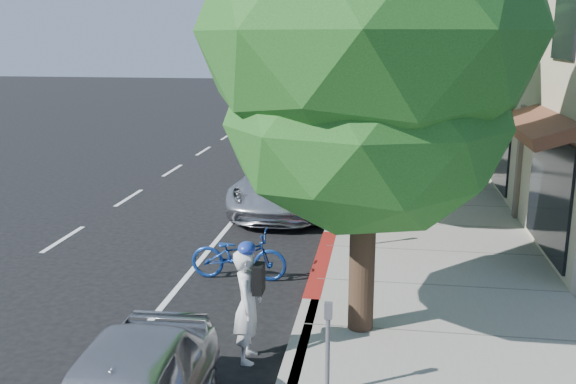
% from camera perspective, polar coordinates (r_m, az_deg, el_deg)
% --- Properties ---
extents(ground, '(120.00, 120.00, 0.00)m').
position_cam_1_polar(ground, '(12.40, 2.57, -8.32)').
color(ground, black).
rests_on(ground, ground).
extents(sidewalk, '(4.60, 56.00, 0.15)m').
position_cam_1_polar(sidewalk, '(20.00, 11.55, 0.21)').
color(sidewalk, gray).
rests_on(sidewalk, ground).
extents(curb, '(0.30, 56.00, 0.15)m').
position_cam_1_polar(curb, '(20.00, 4.96, 0.44)').
color(curb, '#9E998E').
rests_on(curb, ground).
extents(curb_red_segment, '(0.32, 4.00, 0.15)m').
position_cam_1_polar(curb_red_segment, '(13.30, 3.03, -6.42)').
color(curb_red_segment, maroon).
rests_on(curb_red_segment, ground).
extents(street_tree_0, '(4.95, 4.95, 7.57)m').
position_cam_1_polar(street_tree_0, '(9.44, 7.17, 13.33)').
color(street_tree_0, black).
rests_on(street_tree_0, ground).
extents(street_tree_1, '(5.04, 5.04, 7.62)m').
position_cam_1_polar(street_tree_1, '(15.44, 7.77, 13.47)').
color(street_tree_1, black).
rests_on(street_tree_1, ground).
extents(street_tree_2, '(3.78, 3.78, 7.18)m').
position_cam_1_polar(street_tree_2, '(21.44, 8.03, 13.35)').
color(street_tree_2, black).
rests_on(street_tree_2, ground).
extents(street_tree_3, '(4.98, 4.98, 7.34)m').
position_cam_1_polar(street_tree_3, '(27.44, 8.17, 13.10)').
color(street_tree_3, black).
rests_on(street_tree_3, ground).
extents(street_tree_4, '(5.20, 5.20, 7.93)m').
position_cam_1_polar(street_tree_4, '(33.44, 8.30, 13.86)').
color(street_tree_4, black).
rests_on(street_tree_4, ground).
extents(street_tree_5, '(4.82, 4.82, 7.39)m').
position_cam_1_polar(street_tree_5, '(39.44, 8.35, 13.34)').
color(street_tree_5, black).
rests_on(street_tree_5, ground).
extents(cyclist, '(0.45, 0.65, 1.70)m').
position_cam_1_polar(cyclist, '(9.44, -3.60, -10.04)').
color(cyclist, silver).
rests_on(cyclist, ground).
extents(bicycle, '(1.90, 0.66, 1.00)m').
position_cam_1_polar(bicycle, '(12.59, -4.40, -5.59)').
color(bicycle, navy).
rests_on(bicycle, ground).
extents(silver_suv, '(2.50, 5.32, 1.47)m').
position_cam_1_polar(silver_suv, '(17.58, -0.20, 0.84)').
color(silver_suv, silver).
rests_on(silver_suv, ground).
extents(dark_sedan, '(2.15, 4.93, 1.58)m').
position_cam_1_polar(dark_sedan, '(26.29, 4.27, 5.22)').
color(dark_sedan, '#212526').
rests_on(dark_sedan, ground).
extents(white_pickup, '(2.75, 5.88, 1.66)m').
position_cam_1_polar(white_pickup, '(31.42, 2.67, 6.71)').
color(white_pickup, white).
rests_on(white_pickup, ground).
extents(dark_suv_far, '(2.64, 5.49, 1.81)m').
position_cam_1_polar(dark_suv_far, '(39.01, 3.81, 8.16)').
color(dark_suv_far, black).
rests_on(dark_suv_far, ground).
extents(pedestrian, '(0.95, 0.91, 1.54)m').
position_cam_1_polar(pedestrian, '(17.86, 9.51, 1.47)').
color(pedestrian, black).
rests_on(pedestrian, sidewalk).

